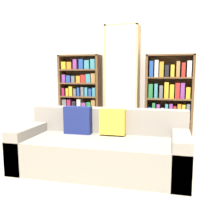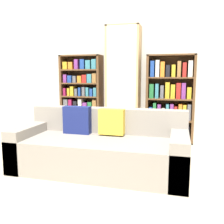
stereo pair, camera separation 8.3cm
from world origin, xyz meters
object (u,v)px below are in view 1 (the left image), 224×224
(couch, at_px, (102,148))
(display_cabinet, at_px, (122,84))
(bookshelf_right, at_px, (169,101))
(bookshelf_left, at_px, (81,97))
(wine_bottle, at_px, (133,140))

(couch, bearing_deg, display_cabinet, 91.76)
(bookshelf_right, bearing_deg, couch, -116.39)
(bookshelf_left, bearing_deg, display_cabinet, -1.16)
(bookshelf_right, distance_m, wine_bottle, 1.06)
(wine_bottle, bearing_deg, bookshelf_left, 146.47)
(display_cabinet, relative_size, wine_bottle, 5.00)
(bookshelf_left, height_order, display_cabinet, display_cabinet)
(bookshelf_left, relative_size, bookshelf_right, 1.01)
(couch, bearing_deg, wine_bottle, 72.84)
(couch, relative_size, bookshelf_left, 1.36)
(bookshelf_left, bearing_deg, wine_bottle, -33.53)
(couch, height_order, bookshelf_right, bookshelf_right)
(couch, distance_m, wine_bottle, 0.89)
(wine_bottle, bearing_deg, bookshelf_right, 54.60)
(couch, height_order, display_cabinet, display_cabinet)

